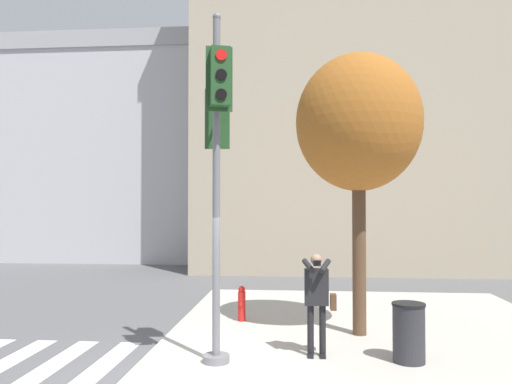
{
  "coord_description": "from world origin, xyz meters",
  "views": [
    {
      "loc": [
        2.08,
        -7.26,
        2.71
      ],
      "look_at": [
        1.38,
        0.78,
        2.91
      ],
      "focal_mm": 35.0,
      "sensor_mm": 36.0,
      "label": 1
    }
  ],
  "objects_px": {
    "traffic_signal_pole": "(218,148)",
    "trash_bin": "(409,332)",
    "person_photographer": "(317,295)",
    "fire_hydrant": "(242,304)",
    "street_tree": "(358,124)"
  },
  "relations": [
    {
      "from": "traffic_signal_pole",
      "to": "fire_hydrant",
      "type": "xyz_separation_m",
      "value": [
        0.07,
        2.86,
        -3.08
      ]
    },
    {
      "from": "traffic_signal_pole",
      "to": "person_photographer",
      "type": "bearing_deg",
      "value": 16.1
    },
    {
      "from": "fire_hydrant",
      "to": "street_tree",
      "type": "bearing_deg",
      "value": -21.05
    },
    {
      "from": "person_photographer",
      "to": "fire_hydrant",
      "type": "distance_m",
      "value": 2.92
    },
    {
      "from": "person_photographer",
      "to": "trash_bin",
      "type": "xyz_separation_m",
      "value": [
        1.45,
        -0.2,
        -0.54
      ]
    },
    {
      "from": "person_photographer",
      "to": "trash_bin",
      "type": "distance_m",
      "value": 1.56
    },
    {
      "from": "person_photographer",
      "to": "fire_hydrant",
      "type": "relative_size",
      "value": 2.26
    },
    {
      "from": "fire_hydrant",
      "to": "trash_bin",
      "type": "xyz_separation_m",
      "value": [
        3.01,
        -2.59,
        0.1
      ]
    },
    {
      "from": "traffic_signal_pole",
      "to": "trash_bin",
      "type": "bearing_deg",
      "value": 4.98
    },
    {
      "from": "person_photographer",
      "to": "fire_hydrant",
      "type": "xyz_separation_m",
      "value": [
        -1.55,
        2.39,
        -0.64
      ]
    },
    {
      "from": "street_tree",
      "to": "traffic_signal_pole",
      "type": "bearing_deg",
      "value": -142.24
    },
    {
      "from": "fire_hydrant",
      "to": "trash_bin",
      "type": "height_order",
      "value": "trash_bin"
    },
    {
      "from": "traffic_signal_pole",
      "to": "trash_bin",
      "type": "xyz_separation_m",
      "value": [
        3.07,
        0.27,
        -2.98
      ]
    },
    {
      "from": "person_photographer",
      "to": "trash_bin",
      "type": "relative_size",
      "value": 1.8
    },
    {
      "from": "street_tree",
      "to": "trash_bin",
      "type": "xyz_separation_m",
      "value": [
        0.59,
        -1.66,
        -3.64
      ]
    }
  ]
}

